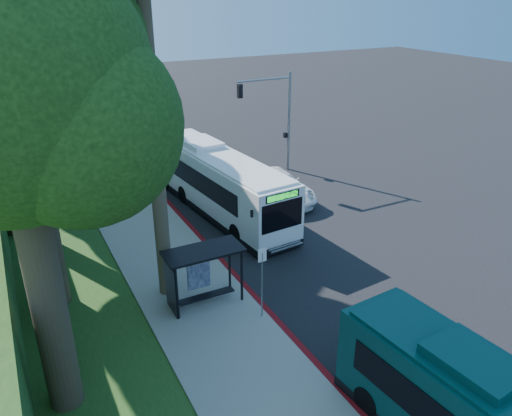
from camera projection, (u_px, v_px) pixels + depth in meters
ground at (307, 239)px, 26.36m from camera, size 140.00×140.00×0.00m
sidewalk at (175, 271)px, 23.24m from camera, size 4.50×70.00×0.12m
red_curb at (259, 302)px, 20.97m from camera, size 0.25×30.00×0.13m
grass_verge at (33, 253)px, 24.88m from camera, size 8.00×70.00×0.06m
bus_shelter at (197, 266)px, 20.24m from camera, size 3.20×1.51×2.55m
stop_sign_pole at (262, 274)px, 19.18m from camera, size 0.35×0.06×3.17m
traffic_signal_pole at (276, 111)px, 34.28m from camera, size 4.10×0.30×7.00m
tree_0 at (7, 19)px, 16.56m from camera, size 8.40×8.00×15.70m
tree_2 at (3, 18)px, 30.02m from camera, size 8.82×8.40×15.12m
tree_4 at (1, 18)px, 43.50m from camera, size 8.40×8.00×14.14m
tree_5 at (10, 22)px, 50.71m from camera, size 7.35×7.00×12.86m
tree_6 at (11, 98)px, 12.08m from camera, size 7.56×7.20×13.74m
white_bus at (218, 181)px, 29.08m from camera, size 3.85×12.95×3.80m
pickup at (279, 187)px, 30.99m from camera, size 3.07×6.14×1.67m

